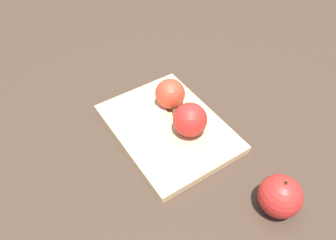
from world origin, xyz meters
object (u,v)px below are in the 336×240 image
at_px(apple_whole, 280,196).
at_px(apple_half_left, 190,120).
at_px(knife, 176,114).
at_px(apple_half_right, 170,94).

bearing_deg(apple_whole, apple_half_left, 10.62).
relative_size(knife, apple_whole, 1.49).
xyz_separation_m(knife, apple_whole, (-0.33, -0.05, 0.02)).
relative_size(apple_half_right, knife, 0.53).
height_order(apple_half_left, apple_whole, apple_half_left).
xyz_separation_m(apple_half_right, knife, (-0.05, 0.01, -0.03)).
height_order(apple_half_right, knife, apple_half_right).
bearing_deg(apple_whole, knife, 8.66).
bearing_deg(apple_half_left, apple_whole, 12.75).
xyz_separation_m(apple_half_right, apple_whole, (-0.38, -0.04, -0.01)).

